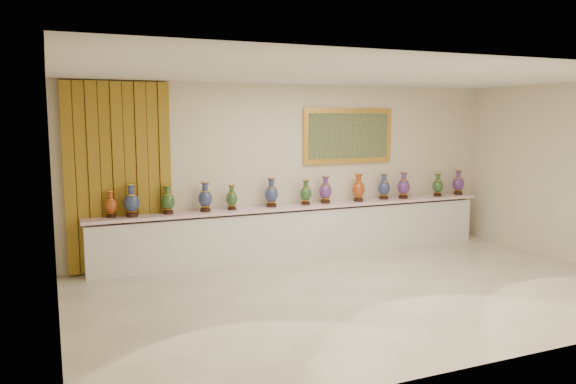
# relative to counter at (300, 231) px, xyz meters

# --- Properties ---
(ground) EXTENTS (8.00, 8.00, 0.00)m
(ground) POSITION_rel_counter_xyz_m (0.00, -2.27, -0.44)
(ground) COLOR beige
(ground) RESTS_ON ground
(room) EXTENTS (8.00, 8.00, 8.00)m
(room) POSITION_rel_counter_xyz_m (-2.38, 0.17, 1.16)
(room) COLOR beige
(room) RESTS_ON ground
(counter) EXTENTS (7.28, 0.48, 0.90)m
(counter) POSITION_rel_counter_xyz_m (0.00, 0.00, 0.00)
(counter) COLOR white
(counter) RESTS_ON ground
(vase_0) EXTENTS (0.22, 0.22, 0.42)m
(vase_0) POSITION_rel_counter_xyz_m (-3.18, 0.02, 0.65)
(vase_0) COLOR black
(vase_0) RESTS_ON counter
(vase_1) EXTENTS (0.24, 0.24, 0.51)m
(vase_1) POSITION_rel_counter_xyz_m (-2.88, -0.04, 0.69)
(vase_1) COLOR black
(vase_1) RESTS_ON counter
(vase_2) EXTENTS (0.22, 0.22, 0.46)m
(vase_2) POSITION_rel_counter_xyz_m (-2.31, -0.00, 0.67)
(vase_2) COLOR black
(vase_2) RESTS_ON counter
(vase_3) EXTENTS (0.25, 0.25, 0.49)m
(vase_3) POSITION_rel_counter_xyz_m (-1.70, -0.01, 0.68)
(vase_3) COLOR black
(vase_3) RESTS_ON counter
(vase_4) EXTENTS (0.20, 0.20, 0.42)m
(vase_4) POSITION_rel_counter_xyz_m (-1.25, -0.02, 0.65)
(vase_4) COLOR black
(vase_4) RESTS_ON counter
(vase_5) EXTENTS (0.28, 0.28, 0.50)m
(vase_5) POSITION_rel_counter_xyz_m (-0.53, 0.01, 0.69)
(vase_5) COLOR black
(vase_5) RESTS_ON counter
(vase_6) EXTENTS (0.23, 0.23, 0.44)m
(vase_6) POSITION_rel_counter_xyz_m (0.10, -0.02, 0.66)
(vase_6) COLOR black
(vase_6) RESTS_ON counter
(vase_7) EXTENTS (0.30, 0.30, 0.49)m
(vase_7) POSITION_rel_counter_xyz_m (0.51, 0.02, 0.68)
(vase_7) COLOR black
(vase_7) RESTS_ON counter
(vase_8) EXTENTS (0.30, 0.30, 0.51)m
(vase_8) POSITION_rel_counter_xyz_m (1.16, -0.03, 0.69)
(vase_8) COLOR black
(vase_8) RESTS_ON counter
(vase_9) EXTENTS (0.29, 0.29, 0.49)m
(vase_9) POSITION_rel_counter_xyz_m (1.74, 0.02, 0.68)
(vase_9) COLOR black
(vase_9) RESTS_ON counter
(vase_10) EXTENTS (0.28, 0.28, 0.51)m
(vase_10) POSITION_rel_counter_xyz_m (2.14, -0.05, 0.69)
(vase_10) COLOR black
(vase_10) RESTS_ON counter
(vase_11) EXTENTS (0.24, 0.24, 0.45)m
(vase_11) POSITION_rel_counter_xyz_m (2.93, -0.05, 0.67)
(vase_11) COLOR black
(vase_11) RESTS_ON counter
(vase_12) EXTENTS (0.30, 0.30, 0.49)m
(vase_12) POSITION_rel_counter_xyz_m (3.45, -0.02, 0.68)
(vase_12) COLOR black
(vase_12) RESTS_ON counter
(label_card) EXTENTS (0.10, 0.06, 0.00)m
(label_card) POSITION_rel_counter_xyz_m (-1.14, -0.14, 0.47)
(label_card) COLOR white
(label_card) RESTS_ON counter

